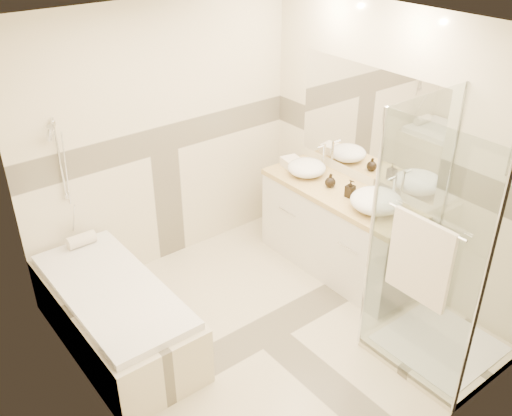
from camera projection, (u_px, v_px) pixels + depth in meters
room at (271, 198)px, 4.23m from camera, size 2.82×3.02×2.52m
bathtub at (115, 312)px, 4.56m from camera, size 0.75×1.70×0.56m
vanity at (337, 230)px, 5.41m from camera, size 0.58×1.62×0.85m
shower_enclosure at (430, 303)px, 4.35m from camera, size 0.96×0.93×2.04m
vessel_sink_near at (307, 168)px, 5.46m from camera, size 0.37×0.37×0.15m
vessel_sink_far at (376, 201)px, 4.86m from camera, size 0.45×0.45×0.18m
faucet_near at (323, 154)px, 5.54m from camera, size 0.11×0.03×0.26m
faucet_far at (394, 187)px, 4.94m from camera, size 0.11×0.03×0.26m
amenity_bottle_a at (350, 189)px, 5.06m from camera, size 0.08×0.08×0.16m
amenity_bottle_b at (330, 180)px, 5.24m from camera, size 0.11×0.11×0.13m
folded_towels at (294, 164)px, 5.60m from camera, size 0.22×0.31×0.09m
rolled_towel at (81, 240)px, 4.92m from camera, size 0.24×0.11×0.11m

